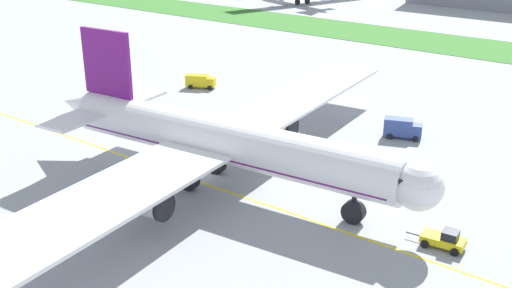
{
  "coord_description": "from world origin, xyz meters",
  "views": [
    {
      "loc": [
        51.03,
        -56.49,
        34.72
      ],
      "look_at": [
        4.59,
        5.09,
        4.02
      ],
      "focal_mm": 43.12,
      "sensor_mm": 36.0,
      "label": 1
    }
  ],
  "objects_px": {
    "airliner_foreground": "(220,141)",
    "service_truck_baggage_loader": "(402,128)",
    "service_truck_fuel_bowser": "(200,81)",
    "pushback_tug": "(444,239)",
    "ground_crew_wingwalker_port": "(268,166)"
  },
  "relations": [
    {
      "from": "service_truck_baggage_loader",
      "to": "service_truck_fuel_bowser",
      "type": "distance_m",
      "value": 43.57
    },
    {
      "from": "airliner_foreground",
      "to": "service_truck_baggage_loader",
      "type": "bearing_deg",
      "value": 69.49
    },
    {
      "from": "ground_crew_wingwalker_port",
      "to": "service_truck_fuel_bowser",
      "type": "height_order",
      "value": "service_truck_fuel_bowser"
    },
    {
      "from": "pushback_tug",
      "to": "service_truck_baggage_loader",
      "type": "bearing_deg",
      "value": 122.37
    },
    {
      "from": "service_truck_fuel_bowser",
      "to": "pushback_tug",
      "type": "bearing_deg",
      "value": -25.57
    },
    {
      "from": "airliner_foreground",
      "to": "service_truck_fuel_bowser",
      "type": "distance_m",
      "value": 45.58
    },
    {
      "from": "service_truck_baggage_loader",
      "to": "service_truck_fuel_bowser",
      "type": "bearing_deg",
      "value": 177.96
    },
    {
      "from": "pushback_tug",
      "to": "service_truck_fuel_bowser",
      "type": "height_order",
      "value": "service_truck_fuel_bowser"
    },
    {
      "from": "ground_crew_wingwalker_port",
      "to": "service_truck_baggage_loader",
      "type": "distance_m",
      "value": 24.95
    },
    {
      "from": "airliner_foreground",
      "to": "service_truck_fuel_bowser",
      "type": "xyz_separation_m",
      "value": [
        -32.17,
        31.92,
        -4.81
      ]
    },
    {
      "from": "airliner_foreground",
      "to": "pushback_tug",
      "type": "height_order",
      "value": "airliner_foreground"
    },
    {
      "from": "pushback_tug",
      "to": "ground_crew_wingwalker_port",
      "type": "distance_m",
      "value": 26.94
    },
    {
      "from": "ground_crew_wingwalker_port",
      "to": "service_truck_baggage_loader",
      "type": "height_order",
      "value": "service_truck_baggage_loader"
    },
    {
      "from": "airliner_foreground",
      "to": "ground_crew_wingwalker_port",
      "type": "xyz_separation_m",
      "value": [
        2.34,
        7.12,
        -5.29
      ]
    },
    {
      "from": "airliner_foreground",
      "to": "service_truck_baggage_loader",
      "type": "relative_size",
      "value": 14.6
    }
  ]
}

